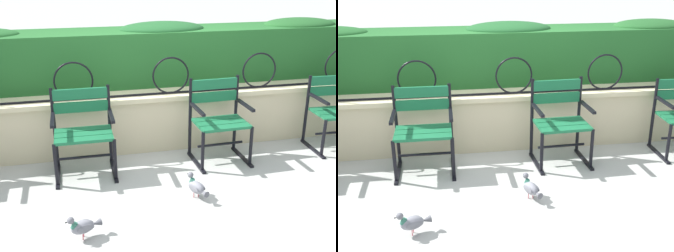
% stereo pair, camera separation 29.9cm
% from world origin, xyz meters
% --- Properties ---
extents(ground_plane, '(60.00, 60.00, 0.00)m').
position_xyz_m(ground_plane, '(0.00, 0.00, 0.00)').
color(ground_plane, '#ADADA8').
extents(stone_wall, '(7.47, 0.41, 0.65)m').
position_xyz_m(stone_wall, '(0.00, 0.96, 0.33)').
color(stone_wall, beige).
rests_on(stone_wall, ground).
extents(iron_arch_fence, '(6.93, 0.02, 0.42)m').
position_xyz_m(iron_arch_fence, '(-0.28, 0.89, 0.83)').
color(iron_arch_fence, black).
rests_on(iron_arch_fence, stone_wall).
extents(hedge_row, '(7.32, 0.67, 0.72)m').
position_xyz_m(hedge_row, '(0.01, 1.47, 1.00)').
color(hedge_row, '#236028').
rests_on(hedge_row, stone_wall).
extents(park_chair_centre_left, '(0.61, 0.52, 0.87)m').
position_xyz_m(park_chair_centre_left, '(-0.81, 0.48, 0.47)').
color(park_chair_centre_left, '#19663D').
rests_on(park_chair_centre_left, ground).
extents(park_chair_centre_right, '(0.60, 0.54, 0.89)m').
position_xyz_m(park_chair_centre_right, '(0.63, 0.47, 0.47)').
color(park_chair_centre_right, '#19663D').
rests_on(park_chair_centre_right, ground).
extents(pigeon_near_chairs, '(0.16, 0.28, 0.22)m').
position_xyz_m(pigeon_near_chairs, '(0.16, -0.30, 0.11)').
color(pigeon_near_chairs, gray).
rests_on(pigeon_near_chairs, ground).
extents(pigeon_far_side, '(0.28, 0.16, 0.22)m').
position_xyz_m(pigeon_far_side, '(-0.89, -0.70, 0.11)').
color(pigeon_far_side, gray).
rests_on(pigeon_far_side, ground).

